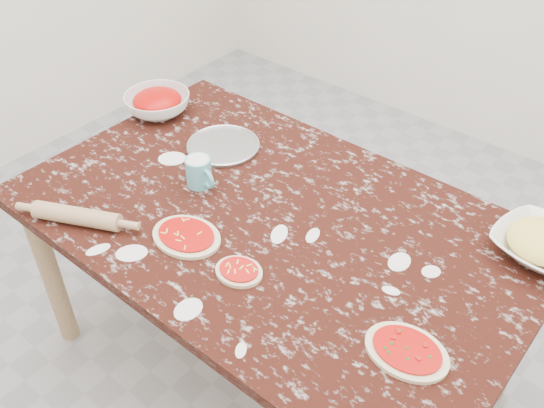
{
  "coord_description": "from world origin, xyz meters",
  "views": [
    {
      "loc": [
        0.89,
        -1.07,
        1.95
      ],
      "look_at": [
        0.0,
        0.0,
        0.8
      ],
      "focal_mm": 39.18,
      "sensor_mm": 36.0,
      "label": 1
    }
  ],
  "objects_px": {
    "cheese_bowl": "(540,246)",
    "rolling_pin": "(77,216)",
    "worktable": "(272,236)",
    "sauce_bowl": "(158,104)",
    "flour_mug": "(199,172)",
    "pizza_tray": "(223,146)"
  },
  "relations": [
    {
      "from": "cheese_bowl",
      "to": "rolling_pin",
      "type": "xyz_separation_m",
      "value": [
        -1.13,
        -0.76,
        -0.0
      ]
    },
    {
      "from": "worktable",
      "to": "rolling_pin",
      "type": "xyz_separation_m",
      "value": [
        -0.44,
        -0.4,
        0.11
      ]
    },
    {
      "from": "sauce_bowl",
      "to": "flour_mug",
      "type": "distance_m",
      "value": 0.5
    },
    {
      "from": "pizza_tray",
      "to": "sauce_bowl",
      "type": "bearing_deg",
      "value": 177.62
    },
    {
      "from": "worktable",
      "to": "rolling_pin",
      "type": "relative_size",
      "value": 5.75
    },
    {
      "from": "pizza_tray",
      "to": "flour_mug",
      "type": "relative_size",
      "value": 2.04
    },
    {
      "from": "rolling_pin",
      "to": "flour_mug",
      "type": "bearing_deg",
      "value": 68.38
    },
    {
      "from": "sauce_bowl",
      "to": "cheese_bowl",
      "type": "relative_size",
      "value": 0.97
    },
    {
      "from": "worktable",
      "to": "sauce_bowl",
      "type": "distance_m",
      "value": 0.78
    },
    {
      "from": "cheese_bowl",
      "to": "flour_mug",
      "type": "xyz_separation_m",
      "value": [
        -0.98,
        -0.39,
        0.02
      ]
    },
    {
      "from": "cheese_bowl",
      "to": "sauce_bowl",
      "type": "bearing_deg",
      "value": -173.41
    },
    {
      "from": "worktable",
      "to": "cheese_bowl",
      "type": "height_order",
      "value": "cheese_bowl"
    },
    {
      "from": "rolling_pin",
      "to": "cheese_bowl",
      "type": "bearing_deg",
      "value": 34.05
    },
    {
      "from": "worktable",
      "to": "pizza_tray",
      "type": "bearing_deg",
      "value": 154.43
    },
    {
      "from": "worktable",
      "to": "cheese_bowl",
      "type": "xyz_separation_m",
      "value": [
        0.69,
        0.36,
        0.11
      ]
    },
    {
      "from": "worktable",
      "to": "pizza_tray",
      "type": "relative_size",
      "value": 6.23
    },
    {
      "from": "pizza_tray",
      "to": "cheese_bowl",
      "type": "distance_m",
      "value": 1.09
    },
    {
      "from": "pizza_tray",
      "to": "rolling_pin",
      "type": "xyz_separation_m",
      "value": [
        -0.06,
        -0.58,
        0.02
      ]
    },
    {
      "from": "sauce_bowl",
      "to": "worktable",
      "type": "bearing_deg",
      "value": -14.85
    },
    {
      "from": "cheese_bowl",
      "to": "pizza_tray",
      "type": "bearing_deg",
      "value": -170.44
    },
    {
      "from": "worktable",
      "to": "pizza_tray",
      "type": "distance_m",
      "value": 0.43
    },
    {
      "from": "cheese_bowl",
      "to": "flour_mug",
      "type": "height_order",
      "value": "flour_mug"
    }
  ]
}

